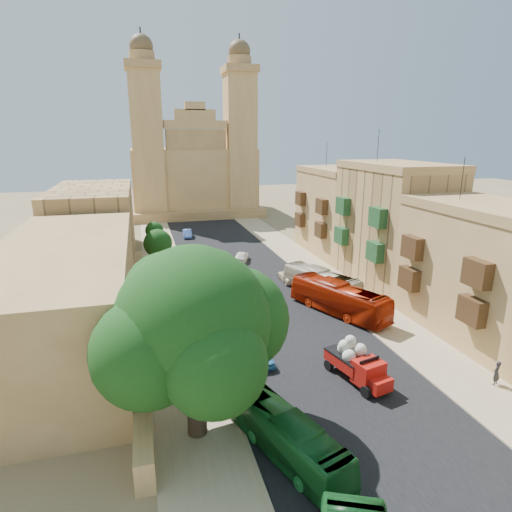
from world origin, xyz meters
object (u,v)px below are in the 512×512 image
bus_red_east (339,299)px  pedestrian_c (358,299)px  red_truck (357,362)px  car_cream (290,276)px  car_blue_a (259,354)px  car_dkblue (206,257)px  street_tree_b (164,271)px  car_white_a (237,268)px  street_tree_d (154,231)px  olive_pickup (328,295)px  pedestrian_a (496,373)px  bus_cream_east (321,282)px  bus_green_north (285,434)px  church (193,170)px  car_blue_b (187,233)px  car_white_b (242,256)px  ficus_tree (195,328)px  street_tree_c (158,243)px  street_tree_a (175,327)px

bus_red_east → pedestrian_c: bus_red_east is taller
red_truck → car_cream: size_ratio=1.28×
bus_red_east → car_blue_a: bus_red_east is taller
red_truck → car_dkblue: size_ratio=1.27×
street_tree_b → red_truck: 21.26m
car_white_a → street_tree_d: bearing=125.5°
olive_pickup → pedestrian_a: (4.95, -16.63, -0.07)m
car_blue_a → bus_cream_east: bearing=44.9°
olive_pickup → car_blue_a: 13.63m
street_tree_b → bus_green_north: street_tree_b is taller
church → street_tree_d: church is taller
car_dkblue → pedestrian_c: bearing=-39.4°
bus_cream_east → car_blue_b: (-10.87, 31.40, -0.72)m
olive_pickup → car_cream: olive_pickup is taller
bus_red_east → car_dkblue: (-9.65, 21.06, -0.88)m
red_truck → car_dkblue: red_truck is taller
church → bus_cream_east: bearing=-83.3°
car_dkblue → car_blue_b: 15.66m
bus_red_east → car_white_b: bearing=-99.6°
olive_pickup → bus_green_north: bus_green_north is taller
pedestrian_a → pedestrian_c: pedestrian_a is taller
ficus_tree → street_tree_c: (-0.60, 31.99, -2.91)m
red_truck → car_dkblue: bearing=99.9°
street_tree_c → street_tree_b: bearing=-90.0°
bus_green_north → car_white_a: size_ratio=2.49×
street_tree_b → car_dkblue: 16.47m
car_white_a → car_cream: size_ratio=0.83×
street_tree_b → pedestrian_a: 29.44m
street_tree_b → bus_red_east: 17.35m
ficus_tree → car_cream: ficus_tree is taller
street_tree_a → olive_pickup: 18.14m
ficus_tree → car_blue_a: size_ratio=2.93×
bus_green_north → bus_cream_east: bearing=43.5°
ficus_tree → pedestrian_c: 23.94m
ficus_tree → bus_green_north: bearing=-35.5°
pedestrian_c → street_tree_a: bearing=-77.4°
ficus_tree → bus_cream_east: size_ratio=1.13×
bus_red_east → car_white_a: size_ratio=3.04×
church → olive_pickup: church is taller
red_truck → ficus_tree: bearing=-167.0°
car_dkblue → church: bearing=104.2°
car_white_a → pedestrian_a: bearing=-65.8°
bus_red_east → car_dkblue: bus_red_east is taller
bus_red_east → car_cream: 10.46m
red_truck → bus_red_east: bearing=70.2°
red_truck → bus_cream_east: bearing=74.8°
bus_green_north → red_truck: bearing=19.4°
bus_green_north → car_dkblue: bearing=69.0°
red_truck → pedestrian_c: bearing=61.4°
street_tree_b → pedestrian_a: street_tree_b is taller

